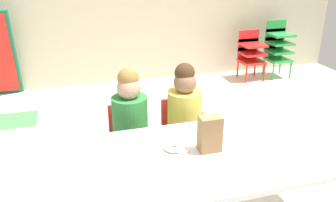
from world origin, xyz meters
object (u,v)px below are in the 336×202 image
(kid_chair_green_stack, at_px, (278,45))
(kid_chair_red_stack, at_px, (251,52))
(donut_powdered_on_plate, at_px, (174,147))
(seated_child_near_camera, at_px, (130,117))
(craft_table, at_px, (177,163))
(paper_bag_brown, at_px, (210,134))
(seated_child_middle_seat, at_px, (184,110))
(paper_plate_near_edge, at_px, (174,150))

(kid_chair_green_stack, bearing_deg, kid_chair_red_stack, -179.93)
(kid_chair_green_stack, xyz_separation_m, donut_powdered_on_plate, (-2.34, -2.57, 0.14))
(seated_child_near_camera, bearing_deg, craft_table, -76.37)
(donut_powdered_on_plate, bearing_deg, seated_child_near_camera, 106.16)
(donut_powdered_on_plate, bearing_deg, craft_table, -95.89)
(kid_chair_red_stack, distance_m, paper_bag_brown, 3.15)
(seated_child_near_camera, relative_size, donut_powdered_on_plate, 7.40)
(seated_child_near_camera, bearing_deg, donut_powdered_on_plate, -73.84)
(seated_child_middle_seat, height_order, kid_chair_green_stack, seated_child_middle_seat)
(seated_child_near_camera, height_order, kid_chair_red_stack, seated_child_near_camera)
(craft_table, xyz_separation_m, seated_child_near_camera, (-0.16, 0.65, 0.03))
(craft_table, xyz_separation_m, paper_bag_brown, (0.21, 0.02, 0.15))
(seated_child_middle_seat, distance_m, paper_plate_near_edge, 0.62)
(seated_child_middle_seat, bearing_deg, craft_table, -112.00)
(craft_table, bearing_deg, kid_chair_green_stack, 48.41)
(kid_chair_green_stack, distance_m, paper_bag_brown, 3.39)
(seated_child_near_camera, distance_m, kid_chair_green_stack, 3.21)
(kid_chair_red_stack, height_order, paper_bag_brown, paper_bag_brown)
(seated_child_near_camera, distance_m, paper_bag_brown, 0.73)
(craft_table, bearing_deg, seated_child_middle_seat, 68.00)
(donut_powdered_on_plate, bearing_deg, seated_child_middle_seat, 66.00)
(kid_chair_red_stack, bearing_deg, kid_chair_green_stack, 0.07)
(craft_table, height_order, paper_plate_near_edge, paper_plate_near_edge)
(kid_chair_red_stack, distance_m, kid_chair_green_stack, 0.43)
(seated_child_middle_seat, xyz_separation_m, kid_chair_red_stack, (1.66, 2.00, -0.16))
(paper_plate_near_edge, relative_size, donut_powdered_on_plate, 1.45)
(craft_table, height_order, kid_chair_red_stack, kid_chair_red_stack)
(craft_table, height_order, seated_child_near_camera, seated_child_near_camera)
(craft_table, relative_size, paper_plate_near_edge, 11.62)
(paper_plate_near_edge, distance_m, donut_powdered_on_plate, 0.02)
(kid_chair_red_stack, bearing_deg, donut_powdered_on_plate, -126.76)
(craft_table, distance_m, kid_chair_red_stack, 3.27)
(kid_chair_red_stack, bearing_deg, craft_table, -126.05)
(paper_bag_brown, distance_m, paper_plate_near_edge, 0.23)
(seated_child_near_camera, xyz_separation_m, seated_child_middle_seat, (0.42, 0.00, 0.00))
(seated_child_middle_seat, distance_m, paper_bag_brown, 0.64)
(kid_chair_red_stack, xyz_separation_m, paper_plate_near_edge, (-1.92, -2.57, 0.17))
(seated_child_middle_seat, relative_size, donut_powdered_on_plate, 7.40)
(seated_child_near_camera, height_order, donut_powdered_on_plate, seated_child_near_camera)
(seated_child_middle_seat, relative_size, paper_bag_brown, 4.17)
(paper_bag_brown, height_order, paper_plate_near_edge, paper_bag_brown)
(paper_plate_near_edge, bearing_deg, seated_child_near_camera, 106.16)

